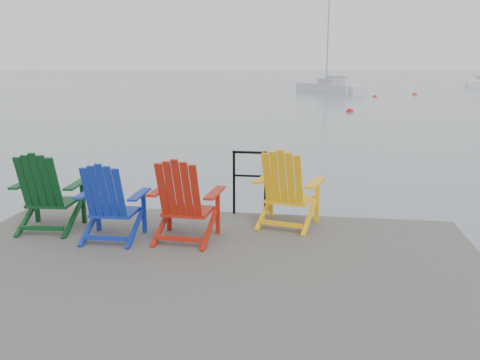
# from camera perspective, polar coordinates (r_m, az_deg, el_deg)

# --- Properties ---
(ground) EXTENTS (400.00, 400.00, 0.00)m
(ground) POSITION_cam_1_polar(r_m,az_deg,el_deg) (5.18, -5.48, -16.85)
(ground) COLOR slate
(ground) RESTS_ON ground
(dock) EXTENTS (6.00, 5.00, 1.40)m
(dock) POSITION_cam_1_polar(r_m,az_deg,el_deg) (5.02, -5.56, -13.41)
(dock) COLOR #332F2D
(dock) RESTS_ON ground
(handrail) EXTENTS (0.48, 0.04, 0.90)m
(handrail) POSITION_cam_1_polar(r_m,az_deg,el_deg) (7.03, 1.09, 0.40)
(handrail) COLOR black
(handrail) RESTS_ON dock
(chair_green) EXTENTS (0.85, 0.80, 1.02)m
(chair_green) POSITION_cam_1_polar(r_m,az_deg,el_deg) (6.79, -20.83, -1.18)
(chair_green) COLOR #093615
(chair_green) RESTS_ON dock
(chair_blue) EXTENTS (0.77, 0.72, 0.96)m
(chair_blue) POSITION_cam_1_polar(r_m,az_deg,el_deg) (6.19, -14.34, -2.32)
(chair_blue) COLOR #0E2696
(chair_blue) RESTS_ON dock
(chair_red) EXTENTS (0.84, 0.78, 1.01)m
(chair_red) POSITION_cam_1_polar(r_m,az_deg,el_deg) (6.01, -6.27, -2.19)
(chair_red) COLOR #A91B0C
(chair_red) RESTS_ON dock
(chair_yellow) EXTENTS (0.94, 0.88, 1.02)m
(chair_yellow) POSITION_cam_1_polar(r_m,az_deg,el_deg) (6.52, 5.29, -0.88)
(chair_yellow) COLOR #FFB40E
(chair_yellow) RESTS_ON dock
(sailboat_near) EXTENTS (5.96, 7.44, 10.67)m
(sailboat_near) POSITION_cam_1_polar(r_m,az_deg,el_deg) (46.93, 9.93, 10.08)
(sailboat_near) COLOR silver
(sailboat_near) RESTS_ON ground
(buoy_b) EXTENTS (0.39, 0.39, 0.39)m
(buoy_b) POSITION_cam_1_polar(r_m,az_deg,el_deg) (28.27, 12.23, 7.46)
(buoy_b) COLOR red
(buoy_b) RESTS_ON ground
(buoy_c) EXTENTS (0.33, 0.33, 0.33)m
(buoy_c) POSITION_cam_1_polar(r_m,az_deg,el_deg) (41.60, 14.90, 9.00)
(buoy_c) COLOR red
(buoy_c) RESTS_ON ground
(buoy_d) EXTENTS (0.40, 0.40, 0.40)m
(buoy_d) POSITION_cam_1_polar(r_m,az_deg,el_deg) (45.17, 19.02, 9.01)
(buoy_d) COLOR red
(buoy_d) RESTS_ON ground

